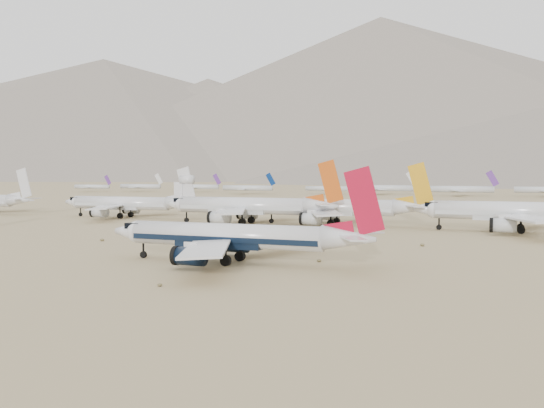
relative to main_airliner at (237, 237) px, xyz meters
The scene contains 9 objects.
ground 13.77m from the main_airliner, 156.23° to the left, with size 7000.00×7000.00×0.00m, color olive.
main_airliner is the anchor object (origin of this frame).
row2_navy_widebody 88.14m from the main_airliner, 57.98° to the left, with size 53.53×52.35×19.04m.
row2_gold_tail 78.43m from the main_airliner, 92.87° to the left, with size 51.54×50.40×18.35m.
row2_orange_tail 77.33m from the main_airliner, 111.90° to the left, with size 53.58×52.42×19.11m.
row2_white_trijet 111.78m from the main_airliner, 133.78° to the left, with size 49.18×48.07×17.43m.
distant_storage_row 322.70m from the main_airliner, 80.02° to the left, with size 666.83×63.05×14.56m.
mountain_range 1664.68m from the main_airliner, 87.98° to the left, with size 7354.00×3024.00×470.00m.
desert_scrub 36.88m from the main_airliner, 152.97° to the right, with size 233.60×121.67×0.63m.
Camera 1 is at (54.49, -98.13, 15.49)m, focal length 40.00 mm.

